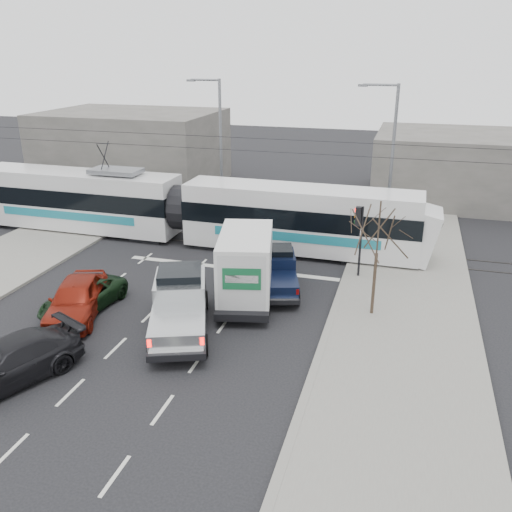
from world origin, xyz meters
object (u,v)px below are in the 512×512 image
(silver_pickup, at_px, (180,302))
(navy_pickup, at_px, (278,271))
(tram, at_px, (182,209))
(street_lamp_far, at_px, (218,138))
(red_car, at_px, (77,298))
(green_car, at_px, (83,297))
(traffic_signal, at_px, (359,226))
(bare_tree, at_px, (378,233))
(box_truck, at_px, (247,265))
(street_lamp_near, at_px, (389,152))
(dark_car, at_px, (7,363))

(silver_pickup, xyz_separation_m, navy_pickup, (2.97, 4.75, -0.17))
(navy_pickup, bearing_deg, tram, 126.50)
(street_lamp_far, distance_m, red_car, 17.53)
(navy_pickup, distance_m, green_car, 8.95)
(traffic_signal, distance_m, navy_pickup, 4.58)
(bare_tree, distance_m, traffic_signal, 4.28)
(box_truck, bearing_deg, street_lamp_far, 101.62)
(street_lamp_far, bearing_deg, tram, -89.84)
(traffic_signal, xyz_separation_m, silver_pickup, (-6.43, -7.15, -1.62))
(street_lamp_near, distance_m, navy_pickup, 11.57)
(box_truck, distance_m, green_car, 7.38)
(street_lamp_far, height_order, dark_car, street_lamp_far)
(traffic_signal, relative_size, box_truck, 0.52)
(navy_pickup, bearing_deg, street_lamp_near, 49.62)
(silver_pickup, distance_m, dark_car, 6.80)
(green_car, relative_size, red_car, 0.90)
(street_lamp_near, relative_size, tram, 0.33)
(box_truck, bearing_deg, street_lamp_near, 50.85)
(dark_car, bearing_deg, street_lamp_near, 84.92)
(traffic_signal, height_order, dark_car, traffic_signal)
(silver_pickup, bearing_deg, bare_tree, 1.76)
(street_lamp_far, relative_size, silver_pickup, 1.38)
(green_car, bearing_deg, dark_car, -78.30)
(bare_tree, distance_m, silver_pickup, 8.62)
(traffic_signal, height_order, green_car, traffic_signal)
(silver_pickup, bearing_deg, tram, 91.73)
(green_car, bearing_deg, bare_tree, 18.50)
(box_truck, distance_m, dark_car, 10.72)
(box_truck, distance_m, navy_pickup, 1.84)
(tram, relative_size, silver_pickup, 4.19)
(silver_pickup, relative_size, green_car, 1.48)
(green_car, relative_size, dark_car, 0.84)
(traffic_signal, bearing_deg, dark_car, -129.97)
(box_truck, bearing_deg, bare_tree, -16.43)
(navy_pickup, bearing_deg, red_car, -163.23)
(street_lamp_far, xyz_separation_m, red_car, (-0.45, -17.00, -4.28))
(street_lamp_near, relative_size, silver_pickup, 1.38)
(bare_tree, distance_m, tram, 13.78)
(street_lamp_far, height_order, green_car, street_lamp_far)
(bare_tree, relative_size, red_car, 1.02)
(tram, height_order, red_car, tram)
(tram, distance_m, red_car, 10.50)
(street_lamp_near, bearing_deg, red_car, -128.55)
(bare_tree, bearing_deg, silver_pickup, -157.34)
(street_lamp_far, xyz_separation_m, green_car, (-0.52, -16.42, -4.50))
(tram, xyz_separation_m, red_car, (-0.47, -10.43, -1.15))
(bare_tree, height_order, traffic_signal, bare_tree)
(green_car, distance_m, dark_car, 5.68)
(traffic_signal, bearing_deg, silver_pickup, -131.97)
(street_lamp_near, bearing_deg, silver_pickup, -116.40)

